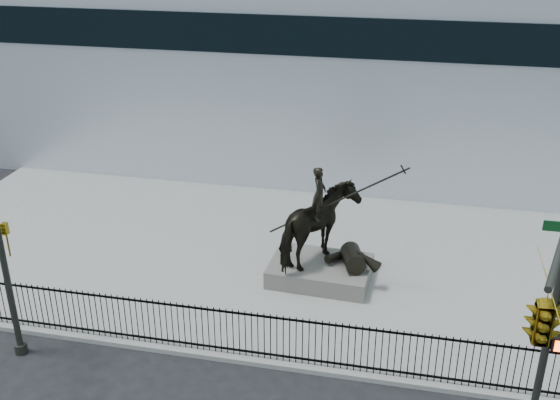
# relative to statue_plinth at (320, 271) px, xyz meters

# --- Properties ---
(ground) EXTENTS (120.00, 120.00, 0.00)m
(ground) POSITION_rel_statue_plinth_xyz_m (-0.84, -5.81, -0.46)
(ground) COLOR black
(ground) RESTS_ON ground
(plaza) EXTENTS (30.00, 12.00, 0.15)m
(plaza) POSITION_rel_statue_plinth_xyz_m (-0.84, 1.19, -0.39)
(plaza) COLOR gray
(plaza) RESTS_ON ground
(building) EXTENTS (44.00, 14.00, 9.00)m
(building) POSITION_rel_statue_plinth_xyz_m (-0.84, 14.19, 4.04)
(building) COLOR #B1B9C1
(building) RESTS_ON ground
(picket_fence) EXTENTS (22.10, 0.10, 1.50)m
(picket_fence) POSITION_rel_statue_plinth_xyz_m (-0.84, -4.56, 0.44)
(picket_fence) COLOR black
(picket_fence) RESTS_ON plaza
(statue_plinth) EXTENTS (3.46, 2.47, 0.63)m
(statue_plinth) POSITION_rel_statue_plinth_xyz_m (0.00, 0.00, 0.00)
(statue_plinth) COLOR #55524E
(statue_plinth) RESTS_ON plaza
(equestrian_statue) EXTENTS (4.29, 2.76, 3.63)m
(equestrian_statue) POSITION_rel_statue_plinth_xyz_m (0.06, -0.00, 1.63)
(equestrian_statue) COLOR black
(equestrian_statue) RESTS_ON statue_plinth
(traffic_signal_right) EXTENTS (2.17, 6.86, 7.00)m
(traffic_signal_right) POSITION_rel_statue_plinth_xyz_m (5.62, -7.81, 4.39)
(traffic_signal_right) COLOR #262822
(traffic_signal_right) RESTS_ON ground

